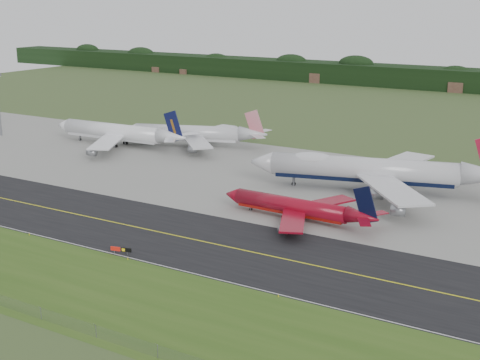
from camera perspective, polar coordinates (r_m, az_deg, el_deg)
name	(u,v)px	position (r m, az deg, el deg)	size (l,w,h in m)	color
ground	(181,229)	(153.93, -5.06, -4.21)	(600.00, 600.00, 0.00)	#2F4922
grass_verge	(71,284)	(129.19, -14.20, -8.58)	(400.00, 30.00, 0.01)	#305218
taxiway	(171,234)	(150.89, -5.95, -4.64)	(400.00, 32.00, 0.02)	black
apron	(282,179)	(195.66, 3.63, 0.09)	(400.00, 78.00, 0.01)	gray
taxiway_centreline	(171,234)	(150.89, -5.95, -4.64)	(400.00, 0.40, 0.00)	yellow
taxiway_edge_line	(126,257)	(139.60, -9.74, -6.47)	(400.00, 0.25, 0.00)	silver
perimeter_fence	(16,305)	(120.84, -18.60, -10.09)	(320.00, 0.10, 320.00)	slate
horizon_treeline	(461,81)	(403.07, 18.35, 8.02)	(700.00, 25.00, 12.00)	black
jet_ba_747	(373,170)	(184.74, 11.25, 0.83)	(69.27, 56.23, 17.66)	silver
jet_red_737	(299,208)	(159.50, 5.03, -2.36)	(40.61, 33.18, 10.98)	maroon
jet_navy_gold	(120,133)	(242.19, -10.24, 4.00)	(56.65, 49.39, 14.63)	white
jet_star_tail	(195,134)	(238.04, -3.88, 3.98)	(51.27, 41.67, 13.90)	silver
taxiway_sign	(121,249)	(140.61, -10.13, -5.86)	(4.56, 1.31, 1.55)	slate
edge_marker_left	(29,234)	(156.73, -17.54, -4.44)	(0.16, 0.16, 0.50)	yellow
edge_marker_center	(128,259)	(137.94, -9.55, -6.63)	(0.16, 0.16, 0.50)	yellow
edge_marker_right	(278,296)	(120.26, 3.29, -9.83)	(0.16, 0.16, 0.50)	yellow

